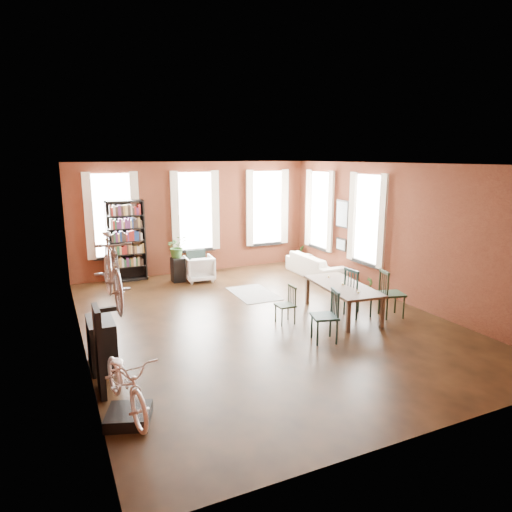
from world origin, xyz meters
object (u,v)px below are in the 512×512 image
dining_table (342,300)px  dining_chair_d (358,292)px  white_armchair (199,267)px  dining_chair_a (324,316)px  bookshelf (126,241)px  plant_stand (178,270)px  console_table (102,343)px  bicycle_floor (124,354)px  bike_trainer (129,416)px  dining_chair_b (285,305)px  dining_chair_c (392,294)px  cream_sofa (315,262)px

dining_table → dining_chair_d: bearing=-25.5°
dining_table → white_armchair: 4.39m
dining_chair_d → dining_chair_a: bearing=117.7°
bookshelf → plant_stand: size_ratio=3.32×
dining_chair_a → white_armchair: bearing=-156.2°
console_table → bicycle_floor: 1.90m
bike_trainer → console_table: size_ratio=0.68×
dining_chair_b → plant_stand: (-1.13, 4.03, -0.06)m
bookshelf → console_table: 5.40m
dining_chair_c → console_table: bearing=103.6°
dining_chair_c → cream_sofa: bearing=8.8°
dining_chair_a → dining_chair_d: dining_chair_d is taller
dining_chair_a → dining_chair_c: bearing=119.6°
white_armchair → plant_stand: 0.58m
dining_table → console_table: bearing=-169.4°
dining_table → white_armchair: size_ratio=2.61×
dining_chair_b → console_table: console_table is taller
bookshelf → plant_stand: (1.21, -0.68, -0.77)m
dining_chair_b → bookshelf: 5.31m
dining_chair_d → console_table: 5.24m
dining_chair_c → bookshelf: bookshelf is taller
cream_sofa → dining_chair_c: bearing=174.3°
dining_chair_b → dining_chair_d: dining_chair_d is taller
white_armchair → plant_stand: bearing=-11.5°
dining_chair_d → dining_chair_b: bearing=77.1°
dining_chair_d → cream_sofa: 3.42m
dining_chair_a → plant_stand: 5.32m
dining_table → dining_chair_a: size_ratio=2.05×
dining_chair_a → console_table: 3.88m
dining_chair_a → plant_stand: bearing=-150.5°
bicycle_floor → dining_chair_b: bearing=25.4°
dining_table → dining_chair_c: dining_chair_c is taller
bookshelf → bicycle_floor: (-1.18, -7.01, -0.15)m
dining_chair_b → bicycle_floor: (-3.52, -2.31, 0.56)m
white_armchair → dining_chair_a: bearing=103.7°
dining_chair_b → cream_sofa: cream_sofa is taller
dining_table → dining_chair_a: bearing=-131.4°
dining_chair_d → plant_stand: bearing=28.9°
bookshelf → bike_trainer: 7.17m
dining_table → dining_chair_b: dining_chair_b is taller
dining_table → bookshelf: 6.09m
cream_sofa → console_table: (-6.23, -3.50, -0.01)m
dining_chair_a → dining_chair_d: size_ratio=0.93×
dining_chair_a → cream_sofa: size_ratio=0.47×
dining_chair_c → dining_chair_a: bearing=119.2°
dining_chair_d → white_armchair: bearing=24.2°
bike_trainer → plant_stand: plant_stand is taller
dining_chair_b → plant_stand: size_ratio=1.17×
dining_chair_a → dining_chair_d: (1.40, 0.86, 0.04)m
bookshelf → bike_trainer: (-1.18, -7.00, -1.02)m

